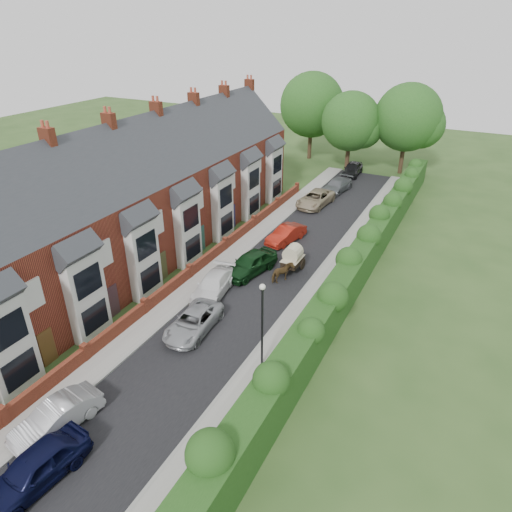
{
  "coord_description": "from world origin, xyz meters",
  "views": [
    {
      "loc": [
        11.78,
        -13.08,
        16.79
      ],
      "look_at": [
        -0.76,
        11.45,
        2.2
      ],
      "focal_mm": 32.0,
      "sensor_mm": 36.0,
      "label": 1
    }
  ],
  "objects_px": {
    "car_silver_b": "(194,322)",
    "car_grey": "(337,186)",
    "car_silver_a": "(57,417)",
    "horse": "(282,273)",
    "car_navy": "(35,468)",
    "horse_cart": "(293,256)",
    "car_black": "(352,169)",
    "car_green": "(250,263)",
    "car_beige": "(315,199)",
    "car_red": "(286,234)",
    "car_white": "(213,285)",
    "lamppost": "(262,316)"
  },
  "relations": [
    {
      "from": "car_white",
      "to": "horse",
      "type": "distance_m",
      "value": 5.02
    },
    {
      "from": "car_white",
      "to": "horse_cart",
      "type": "distance_m",
      "value": 6.46
    },
    {
      "from": "car_white",
      "to": "car_grey",
      "type": "bearing_deg",
      "value": 78.54
    },
    {
      "from": "car_silver_b",
      "to": "car_grey",
      "type": "bearing_deg",
      "value": 86.2
    },
    {
      "from": "car_grey",
      "to": "car_black",
      "type": "relative_size",
      "value": 1.04
    },
    {
      "from": "car_navy",
      "to": "horse_cart",
      "type": "distance_m",
      "value": 20.79
    },
    {
      "from": "car_red",
      "to": "car_beige",
      "type": "distance_m",
      "value": 8.86
    },
    {
      "from": "car_green",
      "to": "car_black",
      "type": "bearing_deg",
      "value": 103.19
    },
    {
      "from": "car_black",
      "to": "car_silver_b",
      "type": "bearing_deg",
      "value": -92.33
    },
    {
      "from": "car_silver_b",
      "to": "car_navy",
      "type": "bearing_deg",
      "value": -93.93
    },
    {
      "from": "car_green",
      "to": "car_beige",
      "type": "bearing_deg",
      "value": 105.01
    },
    {
      "from": "car_silver_a",
      "to": "car_beige",
      "type": "distance_m",
      "value": 31.42
    },
    {
      "from": "car_white",
      "to": "car_green",
      "type": "relative_size",
      "value": 0.98
    },
    {
      "from": "car_white",
      "to": "horse_cart",
      "type": "relative_size",
      "value": 1.61
    },
    {
      "from": "car_silver_b",
      "to": "car_beige",
      "type": "height_order",
      "value": "car_beige"
    },
    {
      "from": "car_green",
      "to": "car_black",
      "type": "xyz_separation_m",
      "value": [
        -0.05,
        26.0,
        -0.04
      ]
    },
    {
      "from": "lamppost",
      "to": "car_silver_a",
      "type": "relative_size",
      "value": 1.23
    },
    {
      "from": "car_red",
      "to": "car_black",
      "type": "height_order",
      "value": "car_black"
    },
    {
      "from": "car_silver_b",
      "to": "car_silver_a",
      "type": "bearing_deg",
      "value": -102.82
    },
    {
      "from": "car_red",
      "to": "car_grey",
      "type": "xyz_separation_m",
      "value": [
        -0.09,
        13.72,
        -0.0
      ]
    },
    {
      "from": "car_silver_a",
      "to": "car_black",
      "type": "relative_size",
      "value": 0.94
    },
    {
      "from": "car_navy",
      "to": "car_red",
      "type": "bearing_deg",
      "value": 96.23
    },
    {
      "from": "car_green",
      "to": "car_grey",
      "type": "bearing_deg",
      "value": 102.7
    },
    {
      "from": "car_black",
      "to": "lamppost",
      "type": "bearing_deg",
      "value": -84.12
    },
    {
      "from": "horse",
      "to": "car_red",
      "type": "bearing_deg",
      "value": -43.65
    },
    {
      "from": "car_silver_b",
      "to": "horse_cart",
      "type": "xyz_separation_m",
      "value": [
        2.4,
        9.4,
        0.55
      ]
    },
    {
      "from": "car_beige",
      "to": "car_grey",
      "type": "xyz_separation_m",
      "value": [
        0.63,
        4.9,
        -0.04
      ]
    },
    {
      "from": "car_green",
      "to": "car_beige",
      "type": "xyz_separation_m",
      "value": [
        -0.5,
        14.8,
        -0.09
      ]
    },
    {
      "from": "car_green",
      "to": "horse",
      "type": "relative_size",
      "value": 2.81
    },
    {
      "from": "horse",
      "to": "car_green",
      "type": "bearing_deg",
      "value": 23.03
    },
    {
      "from": "car_red",
      "to": "horse_cart",
      "type": "xyz_separation_m",
      "value": [
        2.39,
        -4.24,
        0.51
      ]
    },
    {
      "from": "car_navy",
      "to": "car_red",
      "type": "distance_m",
      "value": 24.88
    },
    {
      "from": "lamppost",
      "to": "car_black",
      "type": "xyz_separation_m",
      "value": [
        -5.27,
        34.6,
        -2.54
      ]
    },
    {
      "from": "car_silver_b",
      "to": "horse",
      "type": "bearing_deg",
      "value": 68.51
    },
    {
      "from": "horse",
      "to": "car_white",
      "type": "bearing_deg",
      "value": 70.28
    },
    {
      "from": "car_silver_b",
      "to": "horse_cart",
      "type": "distance_m",
      "value": 9.72
    },
    {
      "from": "car_silver_a",
      "to": "horse",
      "type": "distance_m",
      "value": 16.96
    },
    {
      "from": "horse",
      "to": "horse_cart",
      "type": "bearing_deg",
      "value": -65.2
    },
    {
      "from": "car_navy",
      "to": "horse_cart",
      "type": "bearing_deg",
      "value": 89.63
    },
    {
      "from": "car_navy",
      "to": "horse_cart",
      "type": "xyz_separation_m",
      "value": [
        2.39,
        20.65,
        0.41
      ]
    },
    {
      "from": "car_navy",
      "to": "car_black",
      "type": "relative_size",
      "value": 1.02
    },
    {
      "from": "car_grey",
      "to": "horse_cart",
      "type": "relative_size",
      "value": 1.61
    },
    {
      "from": "car_navy",
      "to": "car_silver_b",
      "type": "distance_m",
      "value": 11.24
    },
    {
      "from": "car_navy",
      "to": "car_silver_a",
      "type": "xyz_separation_m",
      "value": [
        -1.4,
        2.3,
        -0.08
      ]
    },
    {
      "from": "horse",
      "to": "car_beige",
      "type": "bearing_deg",
      "value": -53.4
    },
    {
      "from": "car_navy",
      "to": "car_silver_a",
      "type": "bearing_deg",
      "value": 127.51
    },
    {
      "from": "horse_cart",
      "to": "horse",
      "type": "bearing_deg",
      "value": -90.0
    },
    {
      "from": "car_silver_a",
      "to": "car_grey",
      "type": "height_order",
      "value": "car_silver_a"
    },
    {
      "from": "lamppost",
      "to": "car_silver_b",
      "type": "distance_m",
      "value": 5.75
    },
    {
      "from": "car_silver_a",
      "to": "car_green",
      "type": "bearing_deg",
      "value": 96.52
    }
  ]
}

